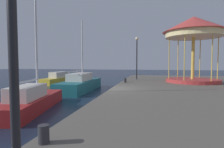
{
  "coord_description": "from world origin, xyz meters",
  "views": [
    {
      "loc": [
        2.6,
        -12.46,
        2.54
      ],
      "look_at": [
        -0.6,
        3.2,
        1.6
      ],
      "focal_mm": 29.42,
      "sensor_mm": 36.0,
      "label": 1
    }
  ],
  "objects_px": {
    "lamp_post_mid_promenade": "(137,51)",
    "carousel": "(194,33)",
    "motorboat_yellow": "(59,79)",
    "sailboat_red": "(31,100)",
    "bollard_south": "(125,80)",
    "sailboat_teal": "(80,84)",
    "bollard_center": "(44,134)"
  },
  "relations": [
    {
      "from": "sailboat_red",
      "to": "lamp_post_mid_promenade",
      "type": "relative_size",
      "value": 1.54
    },
    {
      "from": "lamp_post_mid_promenade",
      "to": "bollard_center",
      "type": "distance_m",
      "value": 16.63
    },
    {
      "from": "motorboat_yellow",
      "to": "sailboat_red",
      "type": "xyz_separation_m",
      "value": [
        4.97,
        -12.63,
        0.02
      ]
    },
    {
      "from": "sailboat_red",
      "to": "motorboat_yellow",
      "type": "bearing_deg",
      "value": 111.5
    },
    {
      "from": "lamp_post_mid_promenade",
      "to": "bollard_south",
      "type": "distance_m",
      "value": 4.62
    },
    {
      "from": "motorboat_yellow",
      "to": "sailboat_red",
      "type": "height_order",
      "value": "sailboat_red"
    },
    {
      "from": "motorboat_yellow",
      "to": "lamp_post_mid_promenade",
      "type": "relative_size",
      "value": 1.31
    },
    {
      "from": "lamp_post_mid_promenade",
      "to": "sailboat_teal",
      "type": "bearing_deg",
      "value": -141.33
    },
    {
      "from": "carousel",
      "to": "sailboat_teal",
      "type": "bearing_deg",
      "value": -169.4
    },
    {
      "from": "motorboat_yellow",
      "to": "bollard_south",
      "type": "height_order",
      "value": "motorboat_yellow"
    },
    {
      "from": "sailboat_teal",
      "to": "carousel",
      "type": "xyz_separation_m",
      "value": [
        10.11,
        1.89,
        4.64
      ]
    },
    {
      "from": "sailboat_teal",
      "to": "sailboat_red",
      "type": "distance_m",
      "value": 7.31
    },
    {
      "from": "sailboat_red",
      "to": "sailboat_teal",
      "type": "bearing_deg",
      "value": 90.42
    },
    {
      "from": "motorboat_yellow",
      "to": "lamp_post_mid_promenade",
      "type": "distance_m",
      "value": 10.47
    },
    {
      "from": "motorboat_yellow",
      "to": "bollard_center",
      "type": "bearing_deg",
      "value": -63.28
    },
    {
      "from": "bollard_center",
      "to": "bollard_south",
      "type": "bearing_deg",
      "value": 89.56
    },
    {
      "from": "carousel",
      "to": "bollard_center",
      "type": "distance_m",
      "value": 16.14
    },
    {
      "from": "lamp_post_mid_promenade",
      "to": "carousel",
      "type": "bearing_deg",
      "value": -21.34
    },
    {
      "from": "motorboat_yellow",
      "to": "carousel",
      "type": "relative_size",
      "value": 1.0
    },
    {
      "from": "bollard_center",
      "to": "sailboat_red",
      "type": "bearing_deg",
      "value": 127.72
    },
    {
      "from": "motorboat_yellow",
      "to": "bollard_south",
      "type": "bearing_deg",
      "value": -28.61
    },
    {
      "from": "bollard_south",
      "to": "bollard_center",
      "type": "relative_size",
      "value": 1.0
    },
    {
      "from": "sailboat_red",
      "to": "bollard_south",
      "type": "relative_size",
      "value": 17.46
    },
    {
      "from": "lamp_post_mid_promenade",
      "to": "motorboat_yellow",
      "type": "bearing_deg",
      "value": 171.91
    },
    {
      "from": "bollard_center",
      "to": "lamp_post_mid_promenade",
      "type": "bearing_deg",
      "value": 86.87
    },
    {
      "from": "sailboat_red",
      "to": "carousel",
      "type": "xyz_separation_m",
      "value": [
        10.06,
        9.2,
        4.73
      ]
    },
    {
      "from": "sailboat_teal",
      "to": "lamp_post_mid_promenade",
      "type": "height_order",
      "value": "sailboat_teal"
    },
    {
      "from": "carousel",
      "to": "bollard_center",
      "type": "height_order",
      "value": "carousel"
    },
    {
      "from": "sailboat_teal",
      "to": "carousel",
      "type": "relative_size",
      "value": 1.18
    },
    {
      "from": "lamp_post_mid_promenade",
      "to": "sailboat_red",
      "type": "bearing_deg",
      "value": -113.37
    },
    {
      "from": "motorboat_yellow",
      "to": "bollard_south",
      "type": "xyz_separation_m",
      "value": [
        9.03,
        -4.93,
        0.46
      ]
    },
    {
      "from": "motorboat_yellow",
      "to": "sailboat_red",
      "type": "relative_size",
      "value": 0.85
    }
  ]
}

